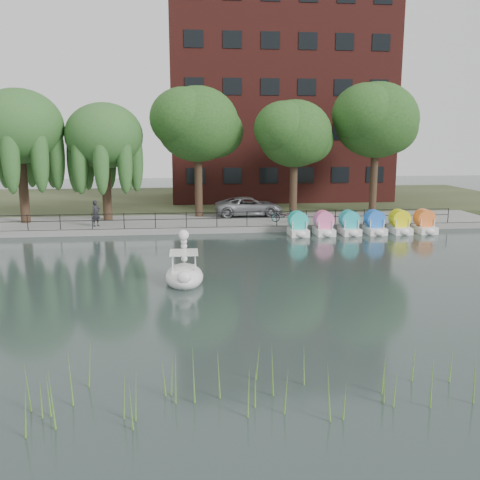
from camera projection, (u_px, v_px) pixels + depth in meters
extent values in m
plane|color=#334240|center=(239.00, 289.00, 22.33)|extent=(120.00, 120.00, 0.00)
cube|color=gray|center=(214.00, 223.00, 37.90)|extent=(40.00, 6.00, 0.40)
cube|color=gray|center=(217.00, 230.00, 35.02)|extent=(40.00, 0.25, 0.40)
cube|color=#47512D|center=(205.00, 200.00, 51.55)|extent=(60.00, 22.00, 0.36)
cylinder|color=black|center=(217.00, 212.00, 34.99)|extent=(32.00, 0.04, 0.04)
cylinder|color=black|center=(217.00, 218.00, 35.07)|extent=(32.00, 0.04, 0.04)
cylinder|color=black|center=(217.00, 219.00, 35.08)|extent=(0.05, 0.05, 1.00)
cube|color=#4C1E16|center=(278.00, 103.00, 50.55)|extent=(20.00, 10.00, 18.00)
cylinder|color=#473323|center=(24.00, 192.00, 36.52)|extent=(0.60, 0.60, 4.20)
ellipsoid|color=#396C31|center=(19.00, 126.00, 35.67)|extent=(5.88, 5.88, 5.00)
cylinder|color=#473323|center=(107.00, 193.00, 37.65)|extent=(0.60, 0.60, 3.80)
ellipsoid|color=#396C31|center=(104.00, 136.00, 36.88)|extent=(5.32, 5.32, 4.52)
cylinder|color=#473323|center=(199.00, 186.00, 39.27)|extent=(0.60, 0.60, 4.50)
ellipsoid|color=#366325|center=(198.00, 124.00, 38.41)|extent=(6.00, 6.00, 5.10)
cylinder|color=#473323|center=(293.00, 189.00, 39.59)|extent=(0.60, 0.60, 4.05)
ellipsoid|color=#366325|center=(294.00, 134.00, 38.81)|extent=(5.40, 5.40, 4.59)
cylinder|color=#473323|center=(373.00, 182.00, 41.21)|extent=(0.60, 0.60, 4.72)
ellipsoid|color=#366325|center=(376.00, 120.00, 40.30)|extent=(6.30, 6.30, 5.36)
imported|color=gray|center=(249.00, 205.00, 39.84)|extent=(2.80, 5.86, 1.61)
imported|color=gray|center=(284.00, 215.00, 36.93)|extent=(1.08, 1.82, 1.00)
imported|color=black|center=(96.00, 212.00, 35.12)|extent=(0.84, 0.85, 1.98)
ellipsoid|color=white|center=(184.00, 277.00, 23.18)|extent=(1.67, 2.62, 0.58)
cube|color=white|center=(184.00, 271.00, 23.03)|extent=(1.08, 1.17, 0.29)
cube|color=white|center=(184.00, 252.00, 22.92)|extent=(1.22, 1.32, 0.06)
ellipsoid|color=white|center=(184.00, 278.00, 22.05)|extent=(0.61, 0.48, 0.54)
sphere|color=white|center=(184.00, 235.00, 23.70)|extent=(0.46, 0.46, 0.46)
cone|color=black|center=(184.00, 234.00, 24.00)|extent=(0.20, 0.25, 0.19)
cylinder|color=yellow|center=(184.00, 235.00, 23.87)|extent=(0.25, 0.10, 0.25)
cube|color=white|center=(298.00, 232.00, 34.30)|extent=(1.15, 1.70, 0.44)
cylinder|color=#24C0B3|center=(298.00, 220.00, 34.26)|extent=(0.90, 1.20, 0.90)
cube|color=white|center=(324.00, 231.00, 34.49)|extent=(1.15, 1.70, 0.44)
cylinder|color=pink|center=(324.00, 220.00, 34.44)|extent=(0.90, 1.20, 0.90)
cube|color=white|center=(349.00, 231.00, 34.67)|extent=(1.15, 1.70, 0.44)
cylinder|color=#26B1BA|center=(349.00, 219.00, 34.63)|extent=(0.90, 1.20, 0.90)
cube|color=white|center=(375.00, 230.00, 34.86)|extent=(1.15, 1.70, 0.44)
cylinder|color=blue|center=(375.00, 219.00, 34.82)|extent=(0.90, 1.20, 0.90)
cube|color=white|center=(400.00, 230.00, 35.04)|extent=(1.15, 1.70, 0.44)
cylinder|color=yellow|center=(400.00, 219.00, 35.00)|extent=(0.90, 1.20, 0.90)
cube|color=white|center=(424.00, 229.00, 35.23)|extent=(1.15, 1.70, 0.44)
cylinder|color=orange|center=(424.00, 218.00, 35.19)|extent=(0.90, 1.20, 0.90)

